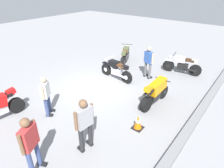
% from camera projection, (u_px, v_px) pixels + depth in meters
% --- Properties ---
extents(ground_plane, '(40.00, 40.00, 0.00)m').
position_uv_depth(ground_plane, '(95.00, 88.00, 9.41)').
color(ground_plane, gray).
extents(curb_edge, '(14.00, 0.30, 0.15)m').
position_uv_depth(curb_edge, '(191.00, 126.00, 6.85)').
color(curb_edge, gray).
rests_on(curb_edge, ground).
extents(motorcycle_olive_vintage, '(1.84, 1.00, 1.07)m').
position_uv_depth(motorcycle_olive_vintage, '(125.00, 55.00, 12.15)').
color(motorcycle_olive_vintage, black).
rests_on(motorcycle_olive_vintage, ground).
extents(motorcycle_black_cruiser, '(0.70, 2.09, 1.09)m').
position_uv_depth(motorcycle_black_cruiser, '(116.00, 70.00, 10.08)').
color(motorcycle_black_cruiser, black).
rests_on(motorcycle_black_cruiser, ground).
extents(motorcycle_silver_cruiser, '(0.70, 2.08, 1.09)m').
position_uv_depth(motorcycle_silver_cruiser, '(182.00, 65.00, 10.69)').
color(motorcycle_silver_cruiser, black).
rests_on(motorcycle_silver_cruiser, ground).
extents(motorcycle_orange_sportbike, '(1.96, 0.70, 1.14)m').
position_uv_depth(motorcycle_orange_sportbike, '(156.00, 91.00, 7.95)').
color(motorcycle_orange_sportbike, black).
rests_on(motorcycle_orange_sportbike, ground).
extents(person_in_white_shirt, '(0.55, 0.51, 1.60)m').
position_uv_depth(person_in_white_shirt, '(46.00, 94.00, 7.18)').
color(person_in_white_shirt, '#384772').
rests_on(person_in_white_shirt, ground).
extents(person_in_gray_shirt, '(0.68, 0.34, 1.78)m').
position_uv_depth(person_in_gray_shirt, '(84.00, 122.00, 5.56)').
color(person_in_gray_shirt, '#262628').
rests_on(person_in_gray_shirt, ground).
extents(person_in_red_shirt, '(0.65, 0.47, 1.77)m').
position_uv_depth(person_in_red_shirt, '(30.00, 142.00, 4.86)').
color(person_in_red_shirt, '#384772').
rests_on(person_in_red_shirt, ground).
extents(person_in_blue_shirt, '(0.43, 0.65, 1.71)m').
position_uv_depth(person_in_blue_shirt, '(148.00, 60.00, 10.00)').
color(person_in_blue_shirt, '#59595B').
rests_on(person_in_blue_shirt, ground).
extents(traffic_cone, '(0.36, 0.36, 0.53)m').
position_uv_depth(traffic_cone, '(138.00, 122.00, 6.73)').
color(traffic_cone, black).
rests_on(traffic_cone, ground).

